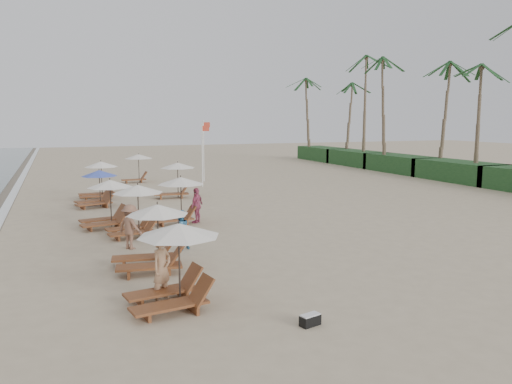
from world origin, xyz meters
name	(u,v)px	position (x,y,z in m)	size (l,w,h in m)	color
ground	(289,246)	(0.00, 0.00, 0.00)	(160.00, 160.00, 0.00)	tan
shrub_hedge	(459,171)	(22.00, 14.50, 0.80)	(3.20, 53.00, 1.60)	#193D1C
palm_row	(456,57)	(21.91, 15.40, 9.91)	(7.00, 52.00, 12.30)	brown
lounger_station_0	(170,268)	(-5.75, -4.79, 1.09)	(2.63, 2.21, 2.26)	brown
lounger_station_1	(150,241)	(-5.66, -1.13, 0.97)	(2.63, 2.25, 2.19)	brown
lounger_station_2	(133,211)	(-5.46, 4.14, 1.08)	(2.54, 2.16, 2.20)	brown
lounger_station_3	(105,205)	(-6.41, 6.48, 1.02)	(2.57, 2.22, 2.20)	brown
lounger_station_4	(95,190)	(-6.41, 12.49, 0.97)	(2.54, 2.43, 2.10)	brown
lounger_station_5	(97,182)	(-6.06, 15.41, 1.07)	(2.51, 2.05, 2.36)	brown
inland_station_0	(178,195)	(-3.08, 5.99, 1.40)	(2.65, 2.24, 2.22)	brown
inland_station_1	(174,178)	(-1.45, 14.16, 1.28)	(2.87, 2.24, 2.22)	brown
inland_station_2	(137,165)	(-2.48, 23.19, 1.41)	(2.62, 2.24, 2.22)	brown
beachgoer_near	(162,268)	(-5.84, -4.10, 0.89)	(0.65, 0.43, 1.78)	tan
beachgoer_mid_a	(181,230)	(-4.11, 1.06, 0.77)	(0.75, 0.59, 1.55)	teal
beachgoer_mid_b	(130,227)	(-5.88, 1.92, 0.87)	(1.12, 0.65, 1.74)	brown
beachgoer_far_a	(197,205)	(-2.19, 5.87, 0.86)	(1.00, 0.42, 1.71)	#AC4567
duffel_bag	(310,320)	(-2.86, -7.25, 0.15)	(0.56, 0.38, 0.29)	black
flag_pole_near	(203,152)	(1.69, 18.66, 2.60)	(0.59, 0.08, 4.71)	silver
flag_pole_far	(204,148)	(2.70, 21.90, 2.72)	(0.60, 0.08, 4.94)	silver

